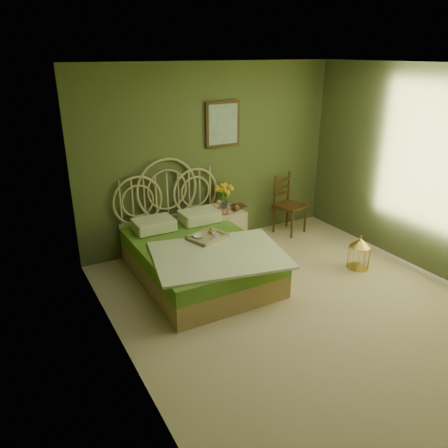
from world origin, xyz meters
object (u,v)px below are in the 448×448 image
chair (288,200)px  birdcage (359,254)px  nightstand (225,222)px  bed (197,255)px

chair → birdcage: 1.57m
nightstand → birdcage: size_ratio=2.26×
birdcage → bed: bearing=157.1°
nightstand → birdcage: bearing=-53.0°
bed → nightstand: bearing=42.1°
bed → nightstand: (0.80, 0.73, 0.05)m
bed → chair: (1.93, 0.70, 0.22)m
bed → nightstand: bed is taller
nightstand → birdcage: (1.18, -1.56, -0.14)m
nightstand → chair: size_ratio=1.04×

